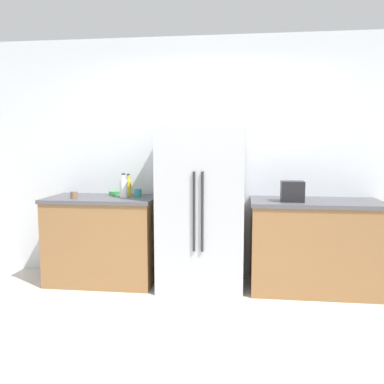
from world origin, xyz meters
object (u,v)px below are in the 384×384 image
at_px(refrigerator, 202,206).
at_px(toaster, 292,191).
at_px(bottle_a, 124,188).
at_px(bottle_b, 129,187).
at_px(cup_b, 138,193).
at_px(bowl_a, 116,193).
at_px(cup_a, 74,195).

height_order(refrigerator, toaster, refrigerator).
height_order(bottle_a, bottle_b, bottle_a).
xyz_separation_m(cup_b, bowl_a, (-0.29, 0.12, -0.02)).
bearing_deg(bottle_b, bottle_a, -89.18).
bearing_deg(toaster, bottle_b, 170.52).
relative_size(bottle_b, bowl_a, 1.63).
distance_m(toaster, bottle_b, 1.77).
bearing_deg(toaster, cup_b, 174.58).
bearing_deg(bottle_b, cup_a, -147.83).
bearing_deg(bottle_a, cup_b, 22.77).
xyz_separation_m(toaster, bottle_b, (-1.75, 0.29, -0.01)).
height_order(refrigerator, cup_b, refrigerator).
relative_size(bottle_b, cup_b, 2.70).
bearing_deg(bottle_b, bowl_a, -174.13).
xyz_separation_m(bottle_b, cup_b, (0.14, -0.14, -0.05)).
relative_size(refrigerator, toaster, 7.72).
bearing_deg(bowl_a, bottle_a, -51.23).
xyz_separation_m(bottle_a, cup_b, (0.14, 0.06, -0.06)).
bearing_deg(bottle_a, bottle_b, 90.82).
relative_size(cup_a, bowl_a, 0.50).
bearing_deg(bowl_a, bottle_b, 5.87).
bearing_deg(cup_a, toaster, 0.59).
relative_size(toaster, cup_b, 2.50).
xyz_separation_m(bottle_a, bowl_a, (-0.15, 0.18, -0.08)).
relative_size(toaster, bottle_b, 0.92).
relative_size(cup_a, cup_b, 0.82).
bearing_deg(cup_b, bottle_a, -157.23).
xyz_separation_m(bottle_b, cup_a, (-0.50, -0.32, -0.06)).
relative_size(bottle_a, bottle_b, 1.08).
height_order(toaster, bowl_a, toaster).
relative_size(bottle_a, cup_b, 2.92).
relative_size(bottle_a, bowl_a, 1.76).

